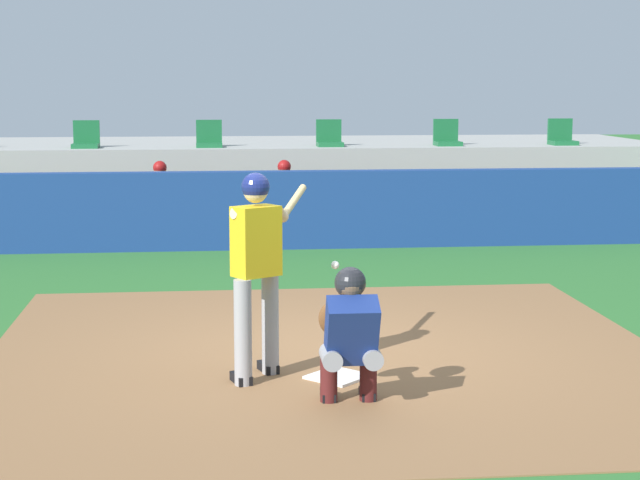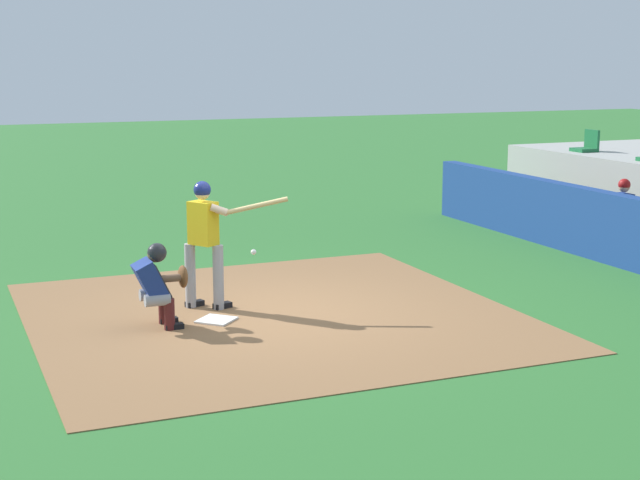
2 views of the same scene
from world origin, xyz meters
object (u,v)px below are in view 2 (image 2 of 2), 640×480
Objects in this scene: home_plate at (216,320)px; stadium_seat_0 at (587,145)px; batter_at_plate at (206,236)px; dugout_player_0 at (617,213)px; catcher_crouched at (159,282)px.

stadium_seat_0 reaches higher than home_plate.
dugout_player_0 is (-1.19, 8.07, -0.36)m from batter_at_plate.
stadium_seat_0 reaches higher than dugout_player_0.
batter_at_plate is at bearing 129.29° from catcher_crouched.
stadium_seat_0 is (-4.73, 10.11, 0.50)m from batter_at_plate.
catcher_crouched is at bearing -78.12° from dugout_player_0.
catcher_crouched is 1.27× the size of dugout_player_0.
dugout_player_0 is (-1.88, 8.14, 0.65)m from home_plate.
catcher_crouched reaches higher than home_plate.
catcher_crouched is at bearing -63.68° from stadium_seat_0.
batter_at_plate is 1.39× the size of dugout_player_0.
home_plate is at bearing -5.86° from batter_at_plate.
stadium_seat_0 is (-5.41, 10.94, 0.93)m from catcher_crouched.
home_plate is 0.24× the size of batter_at_plate.
batter_at_plate is at bearing -64.92° from stadium_seat_0.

